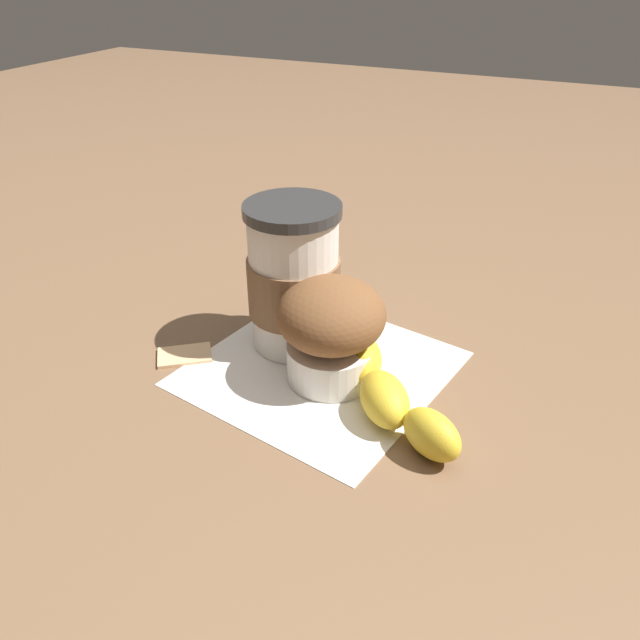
{
  "coord_description": "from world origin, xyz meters",
  "views": [
    {
      "loc": [
        0.2,
        -0.42,
        0.34
      ],
      "look_at": [
        0.0,
        0.0,
        0.05
      ],
      "focal_mm": 35.0,
      "sensor_mm": 36.0,
      "label": 1
    }
  ],
  "objects_px": {
    "coffee_cup": "(294,279)",
    "banana": "(391,397)",
    "sugar_packet": "(184,354)",
    "muffin": "(331,328)"
  },
  "relations": [
    {
      "from": "coffee_cup",
      "to": "banana",
      "type": "bearing_deg",
      "value": -29.02
    },
    {
      "from": "banana",
      "to": "coffee_cup",
      "type": "bearing_deg",
      "value": 150.98
    },
    {
      "from": "banana",
      "to": "sugar_packet",
      "type": "relative_size",
      "value": 2.64
    },
    {
      "from": "coffee_cup",
      "to": "sugar_packet",
      "type": "height_order",
      "value": "coffee_cup"
    },
    {
      "from": "coffee_cup",
      "to": "muffin",
      "type": "bearing_deg",
      "value": -35.02
    },
    {
      "from": "banana",
      "to": "sugar_packet",
      "type": "bearing_deg",
      "value": -180.0
    },
    {
      "from": "banana",
      "to": "muffin",
      "type": "bearing_deg",
      "value": 156.52
    },
    {
      "from": "coffee_cup",
      "to": "banana",
      "type": "xyz_separation_m",
      "value": [
        0.12,
        -0.07,
        -0.05
      ]
    },
    {
      "from": "muffin",
      "to": "sugar_packet",
      "type": "relative_size",
      "value": 1.91
    },
    {
      "from": "muffin",
      "to": "sugar_packet",
      "type": "xyz_separation_m",
      "value": [
        -0.14,
        -0.03,
        -0.05
      ]
    }
  ]
}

